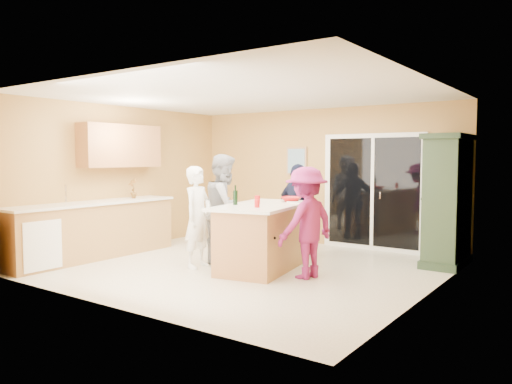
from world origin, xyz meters
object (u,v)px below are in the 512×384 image
Objects in this scene: woman_navy at (298,210)px; woman_magenta at (306,223)px; woman_white at (198,217)px; kitchen_island at (263,239)px; woman_grey at (225,208)px; green_hutch at (448,202)px.

woman_navy is 1.01× the size of woman_magenta.
woman_navy is at bearing -132.62° from woman_magenta.
woman_navy is at bearing -30.03° from woman_white.
woman_grey reaches higher than kitchen_island.
kitchen_island is 1.30× the size of woman_magenta.
woman_white is 0.60m from woman_grey.
woman_white is (-0.87, -0.47, 0.31)m from kitchen_island.
woman_grey is (-3.01, -1.72, -0.12)m from green_hutch.
woman_magenta is (1.62, -0.22, -0.09)m from woman_grey.
woman_grey is at bearing 71.18° from woman_navy.
kitchen_island is at bearing -68.04° from woman_white.
woman_white is 0.89× the size of woman_grey.
woman_white is at bearing -142.82° from green_hutch.
woman_white is 0.99× the size of woman_navy.
woman_grey reaches higher than woman_magenta.
woman_navy is (-2.31, -0.61, -0.20)m from green_hutch.
green_hutch is 3.47m from woman_grey.
kitchen_island is 1.29× the size of woman_navy.
green_hutch is 1.32× the size of woman_white.
green_hutch reaches higher than woman_magenta.
green_hutch reaches higher than woman_white.
woman_white reaches higher than kitchen_island.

